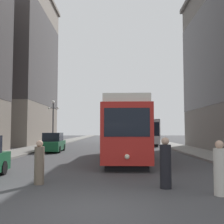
{
  "coord_description": "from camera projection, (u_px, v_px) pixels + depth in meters",
  "views": [
    {
      "loc": [
        0.54,
        -7.05,
        2.06
      ],
      "look_at": [
        0.42,
        9.29,
        3.17
      ],
      "focal_mm": 42.98,
      "sensor_mm": 36.0,
      "label": 1
    }
  ],
  "objects": [
    {
      "name": "streetcar",
      "position": [
        126.0,
        130.0,
        19.17
      ],
      "size": [
        3.09,
        12.84,
        3.89
      ],
      "rotation": [
        0.0,
        0.0,
        -0.04
      ],
      "color": "black",
      "rests_on": "ground"
    },
    {
      "name": "parked_car_left_mid",
      "position": [
        53.0,
        143.0,
        25.79
      ],
      "size": [
        2.07,
        4.95,
        1.82
      ],
      "rotation": [
        0.0,
        0.0,
        0.05
      ],
      "color": "black",
      "rests_on": "ground"
    },
    {
      "name": "building_left_corner",
      "position": [
        0.0,
        64.0,
        40.47
      ],
      "size": [
        14.72,
        17.1,
        23.49
      ],
      "color": "slate",
      "rests_on": "ground"
    },
    {
      "name": "transit_bus",
      "position": [
        143.0,
        131.0,
        38.33
      ],
      "size": [
        3.0,
        11.34,
        3.45
      ],
      "rotation": [
        0.0,
        0.0,
        0.04
      ],
      "color": "black",
      "rests_on": "ground"
    },
    {
      "name": "lamp_post_left_far",
      "position": [
        53.0,
        116.0,
        34.21
      ],
      "size": [
        1.41,
        0.36,
        5.72
      ],
      "color": "#333338",
      "rests_on": "sidewalk_left"
    },
    {
      "name": "pedestrian_crossing_far",
      "position": [
        165.0,
        164.0,
        9.52
      ],
      "size": [
        0.4,
        0.4,
        1.8
      ],
      "rotation": [
        0.0,
        0.0,
        5.88
      ],
      "color": "black",
      "rests_on": "ground"
    },
    {
      "name": "pedestrian_crossing_near",
      "position": [
        220.0,
        170.0,
        8.48
      ],
      "size": [
        0.39,
        0.39,
        1.73
      ],
      "rotation": [
        0.0,
        0.0,
        1.05
      ],
      "color": "beige",
      "rests_on": "ground"
    },
    {
      "name": "pedestrian_on_sidewalk",
      "position": [
        39.0,
        164.0,
        10.23
      ],
      "size": [
        0.37,
        0.37,
        1.67
      ],
      "rotation": [
        0.0,
        0.0,
        0.46
      ],
      "color": "#6B5B4C",
      "rests_on": "ground"
    },
    {
      "name": "ground_plane",
      "position": [
        93.0,
        210.0,
        6.9
      ],
      "size": [
        200.0,
        200.0,
        0.0
      ],
      "primitive_type": "plane",
      "color": "#424244"
    },
    {
      "name": "sidewalk_right",
      "position": [
        158.0,
        142.0,
        46.75
      ],
      "size": [
        3.05,
        120.0,
        0.15
      ],
      "primitive_type": "cube",
      "color": "gray",
      "rests_on": "ground"
    },
    {
      "name": "sidewalk_left",
      "position": [
        64.0,
        142.0,
        46.87
      ],
      "size": [
        3.05,
        120.0,
        0.15
      ],
      "primitive_type": "cube",
      "color": "gray",
      "rests_on": "ground"
    }
  ]
}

